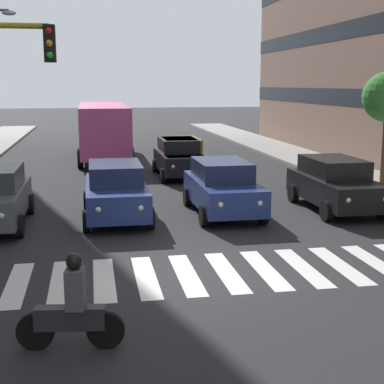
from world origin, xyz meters
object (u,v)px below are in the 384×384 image
object	(u,v)px
car_0	(335,184)
bus_behind_traffic	(103,125)
car_row2_0	(181,157)
car_row2_1	(179,157)
car_1	(222,187)
car_2	(116,191)
motorcycle_with_rider	(72,310)

from	to	relation	value
car_0	bus_behind_traffic	size ratio (longest dim) A/B	0.42
car_row2_0	bus_behind_traffic	size ratio (longest dim) A/B	0.42
car_row2_0	car_row2_1	bearing A→B (deg)	54.18
car_1	car_0	bearing A→B (deg)	178.86
car_row2_1	car_row2_0	bearing A→B (deg)	-125.82
car_0	bus_behind_traffic	world-z (taller)	bus_behind_traffic
car_1	bus_behind_traffic	xyz separation A→B (m)	(3.39, -14.68, 0.97)
car_2	car_row2_1	bearing A→B (deg)	-112.60
car_0	car_row2_0	distance (m)	8.74
car_1	bus_behind_traffic	world-z (taller)	bus_behind_traffic
car_1	car_row2_1	bearing A→B (deg)	-88.21
bus_behind_traffic	car_2	bearing A→B (deg)	90.00
bus_behind_traffic	car_0	bearing A→B (deg)	115.97
car_1	car_row2_0	xyz separation A→B (m)	(0.09, -7.75, 0.00)
bus_behind_traffic	motorcycle_with_rider	world-z (taller)	bus_behind_traffic
car_1	bus_behind_traffic	bearing A→B (deg)	-76.99
car_row2_1	bus_behind_traffic	bearing A→B (deg)	-66.12
car_1	car_2	world-z (taller)	same
car_1	motorcycle_with_rider	distance (m)	9.84
car_1	car_2	distance (m)	3.39
car_0	bus_behind_traffic	distance (m)	16.44
car_1	motorcycle_with_rider	bearing A→B (deg)	62.92
car_row2_0	car_0	bearing A→B (deg)	116.40
car_2	car_row2_0	distance (m)	8.46
car_2	car_row2_1	world-z (taller)	same
car_2	car_row2_0	bearing A→B (deg)	-112.98
car_0	motorcycle_with_rider	bearing A→B (deg)	46.39
car_2	car_1	bearing A→B (deg)	-179.43
car_0	car_2	bearing A→B (deg)	-0.34
car_2	car_0	bearing A→B (deg)	179.66
bus_behind_traffic	car_1	bearing A→B (deg)	103.01
car_1	car_row2_1	xyz separation A→B (m)	(0.24, -7.55, 0.00)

